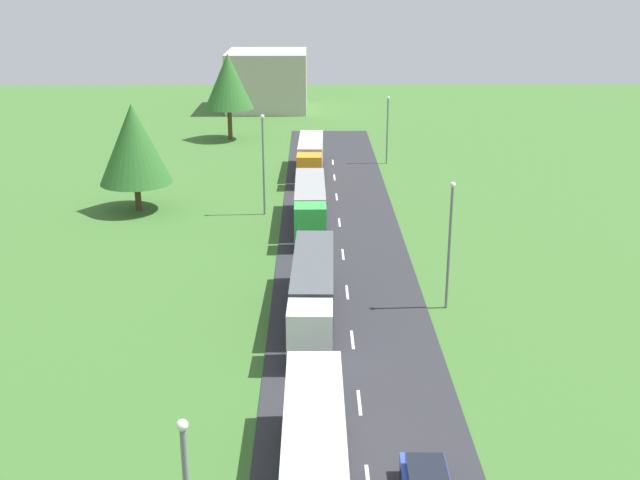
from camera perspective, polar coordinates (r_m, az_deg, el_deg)
road at (r=39.77m, az=2.89°, el=-11.79°), size 10.00×140.00×0.06m
truck_lead at (r=31.68m, az=-0.42°, el=-16.26°), size 2.52×14.34×3.47m
truck_second at (r=47.55m, az=-0.54°, el=-3.59°), size 2.83×14.04×3.50m
truck_third at (r=64.93m, az=-0.73°, el=2.67°), size 2.54×13.12×3.53m
truck_fourth at (r=82.35m, az=-0.70°, el=6.18°), size 2.75×12.84×3.50m
lamppost_second at (r=49.14m, az=9.44°, el=0.06°), size 0.36×0.36×8.31m
lamppost_third at (r=68.10m, az=-4.15°, el=5.84°), size 0.36×0.36×8.87m
lamppost_fourth at (r=87.28m, az=4.94°, el=8.28°), size 0.36×0.36×7.51m
tree_oak at (r=100.27m, az=-6.70°, el=11.42°), size 6.18×6.18×10.78m
tree_maple at (r=70.89m, az=-13.43°, el=6.83°), size 6.40×6.40×9.58m
distant_building at (r=123.61m, az=-3.86°, el=11.55°), size 12.07×13.68×8.81m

